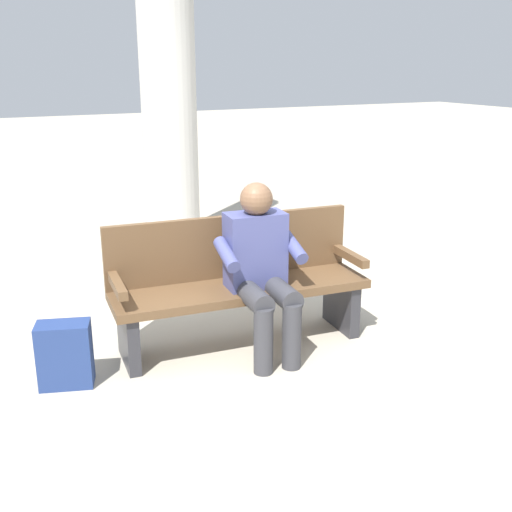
# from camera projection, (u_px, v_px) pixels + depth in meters

# --- Properties ---
(ground_plane) EXTENTS (40.00, 40.00, 0.00)m
(ground_plane) POSITION_uv_depth(u_px,v_px,m) (242.00, 344.00, 4.48)
(ground_plane) COLOR #B7AD99
(bench_near) EXTENTS (1.84, 0.64, 0.90)m
(bench_near) POSITION_uv_depth(u_px,v_px,m) (238.00, 281.00, 4.40)
(bench_near) COLOR brown
(bench_near) RESTS_ON ground
(person_seated) EXTENTS (0.60, 0.60, 1.18)m
(person_seated) POSITION_uv_depth(u_px,v_px,m) (261.00, 266.00, 4.17)
(person_seated) COLOR #474C84
(person_seated) RESTS_ON ground
(backpack) EXTENTS (0.36, 0.30, 0.41)m
(backpack) POSITION_uv_depth(u_px,v_px,m) (65.00, 355.00, 3.86)
(backpack) COLOR navy
(backpack) RESTS_ON ground
(support_pillar) EXTENTS (0.57, 0.57, 3.52)m
(support_pillar) POSITION_uv_depth(u_px,v_px,m) (168.00, 79.00, 6.32)
(support_pillar) COLOR beige
(support_pillar) RESTS_ON ground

